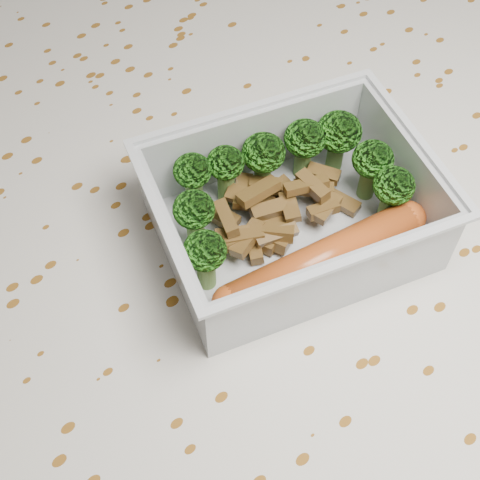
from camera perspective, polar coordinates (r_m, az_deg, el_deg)
dining_table at (r=0.57m, az=-0.68°, el=-6.36°), size 1.40×0.90×0.75m
tablecloth at (r=0.53m, az=-0.73°, el=-3.73°), size 1.46×0.96×0.19m
lunch_container at (r=0.49m, az=4.41°, el=2.00°), size 0.23×0.20×0.07m
broccoli_florets at (r=0.49m, az=3.80°, el=5.76°), size 0.18×0.13×0.05m
meat_pile at (r=0.50m, az=2.82°, el=2.37°), size 0.12×0.08×0.03m
sausage at (r=0.47m, az=7.10°, el=-1.63°), size 0.17×0.05×0.03m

